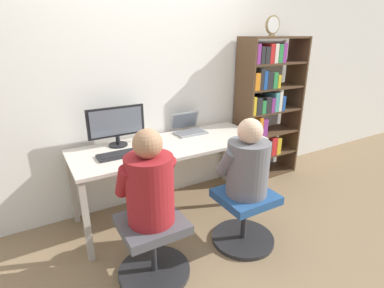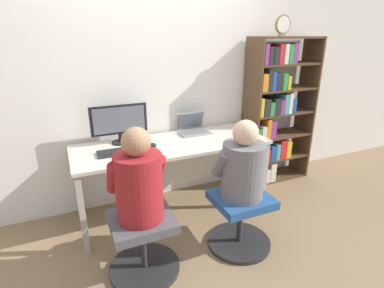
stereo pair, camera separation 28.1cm
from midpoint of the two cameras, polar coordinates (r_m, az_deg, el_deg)
ground_plane at (r=3.00m, az=1.71°, el=-15.77°), size 14.00×14.00×0.00m
wall_back at (r=3.17m, az=-4.20°, el=11.83°), size 10.00×0.05×2.60m
desk at (r=2.95m, az=-1.11°, el=-1.20°), size 1.89×0.71×0.76m
desktop_monitor at (r=2.92m, az=-11.03°, el=3.96°), size 0.54×0.18×0.38m
laptop at (r=3.23m, az=2.69°, el=2.93°), size 0.33×0.27×0.21m
keyboard at (r=2.73m, az=-10.19°, el=-1.39°), size 0.45×0.16×0.03m
computer_mouse_by_keyboard at (r=2.83m, az=-4.59°, el=-0.24°), size 0.06×0.09×0.03m
office_chair_left at (r=2.42m, az=-5.89°, el=-18.26°), size 0.56×0.56×0.49m
office_chair_right at (r=2.72m, az=12.16°, el=-13.84°), size 0.56×0.56×0.49m
person_at_monitor at (r=2.14m, az=-6.44°, el=-7.12°), size 0.42×0.35×0.70m
person_at_laptop at (r=2.48m, az=12.95°, el=-4.08°), size 0.43×0.35×0.66m
bookshelf at (r=3.74m, az=17.41°, el=5.52°), size 0.85×0.33×1.74m
desk_clock at (r=3.54m, az=19.29°, el=20.60°), size 0.19×0.03×0.21m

